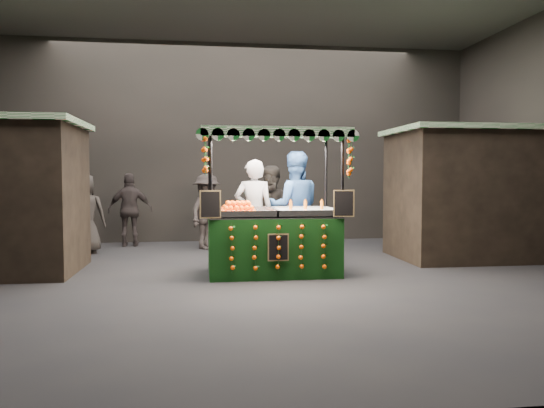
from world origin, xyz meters
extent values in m
plane|color=black|center=(0.00, 0.00, 0.00)|extent=(12.00, 12.00, 0.00)
cube|color=black|center=(0.00, 5.00, 2.50)|extent=(12.00, 0.10, 5.00)
cube|color=black|center=(0.00, -5.00, 2.50)|extent=(12.00, 0.10, 5.00)
cube|color=black|center=(4.40, 1.50, 1.25)|extent=(2.80, 2.00, 2.50)
cube|color=#13571B|center=(4.40, 1.50, 2.55)|extent=(3.00, 2.20, 0.10)
cube|color=black|center=(0.29, 0.30, 0.49)|extent=(2.14, 1.17, 0.97)
cube|color=silver|center=(0.29, 0.30, 0.99)|extent=(2.14, 1.17, 0.04)
cylinder|color=black|center=(-0.75, -0.26, 1.17)|extent=(0.05, 0.05, 2.33)
cylinder|color=black|center=(1.33, -0.26, 1.17)|extent=(0.05, 0.05, 2.33)
cylinder|color=black|center=(-0.75, 0.85, 1.17)|extent=(0.05, 0.05, 2.33)
cylinder|color=black|center=(1.33, 0.85, 1.17)|extent=(0.05, 0.05, 2.33)
cube|color=#13571B|center=(0.29, 0.30, 2.37)|extent=(2.38, 1.41, 0.08)
cube|color=silver|center=(0.88, 0.30, 1.05)|extent=(0.95, 1.05, 0.08)
cube|color=black|center=(-0.76, -0.32, 1.22)|extent=(0.33, 0.09, 0.43)
cube|color=black|center=(1.34, -0.32, 1.22)|extent=(0.33, 0.09, 0.43)
cube|color=black|center=(0.29, -0.33, 0.53)|extent=(0.33, 0.02, 0.43)
imported|color=slate|center=(0.06, 1.15, 0.97)|extent=(0.76, 0.55, 1.95)
imported|color=#294B83|center=(0.84, 1.33, 1.06)|extent=(1.05, 0.84, 2.11)
imported|color=#2E2625|center=(-3.85, 3.53, 0.91)|extent=(0.79, 0.69, 1.81)
imported|color=#2A2622|center=(0.54, 2.04, 0.93)|extent=(1.03, 0.88, 1.86)
imported|color=#2E2625|center=(-2.55, 4.24, 0.86)|extent=(1.04, 0.49, 1.72)
imported|color=black|center=(-0.77, 3.56, 0.85)|extent=(1.13, 1.26, 1.70)
imported|color=#282421|center=(-3.34, 3.18, 0.85)|extent=(0.88, 0.63, 1.70)
imported|color=#292321|center=(3.62, 2.08, 0.85)|extent=(1.48, 1.48, 1.71)
camera|label=1|loc=(-0.89, -8.38, 1.64)|focal=34.68mm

